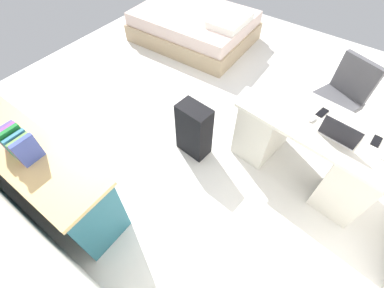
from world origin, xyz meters
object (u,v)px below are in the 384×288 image
at_px(suitcase_black, 194,130).
at_px(cell_phone_near_laptop, 376,141).
at_px(desk, 307,147).
at_px(bed, 194,26).
at_px(office_chair, 335,103).
at_px(credenza, 40,171).
at_px(computer_mouse, 312,118).
at_px(laptop, 340,133).
at_px(cell_phone_by_mouse, 322,113).

distance_m(suitcase_black, cell_phone_near_laptop, 1.68).
height_order(desk, cell_phone_near_laptop, cell_phone_near_laptop).
bearing_deg(bed, office_chair, 163.74).
bearing_deg(credenza, computer_mouse, -136.29).
xyz_separation_m(laptop, cell_phone_near_laptop, (-0.28, -0.15, -0.04)).
height_order(desk, computer_mouse, computer_mouse).
distance_m(credenza, cell_phone_by_mouse, 2.70).
distance_m(desk, cell_phone_near_laptop, 0.59).
bearing_deg(office_chair, bed, -16.26).
bearing_deg(computer_mouse, laptop, 170.98).
bearing_deg(computer_mouse, cell_phone_by_mouse, -101.69).
bearing_deg(credenza, bed, -79.57).
height_order(laptop, cell_phone_by_mouse, laptop).
distance_m(desk, office_chair, 0.79).
xyz_separation_m(credenza, laptop, (-2.09, -1.68, 0.41)).
relative_size(laptop, cell_phone_near_laptop, 2.46).
relative_size(office_chair, cell_phone_near_laptop, 6.91).
xyz_separation_m(desk, cell_phone_near_laptop, (-0.46, -0.06, 0.37)).
relative_size(computer_mouse, cell_phone_near_laptop, 0.74).
height_order(office_chair, cell_phone_near_laptop, office_chair).
xyz_separation_m(computer_mouse, cell_phone_near_laptop, (-0.53, -0.08, -0.01)).
xyz_separation_m(office_chair, suitcase_black, (1.11, 1.24, -0.09)).
distance_m(desk, bed, 2.96).
distance_m(bed, laptop, 3.20).
height_order(desk, cell_phone_by_mouse, cell_phone_by_mouse).
bearing_deg(computer_mouse, desk, -163.42).
relative_size(suitcase_black, computer_mouse, 6.63).
height_order(bed, cell_phone_by_mouse, cell_phone_by_mouse).
xyz_separation_m(bed, computer_mouse, (-2.44, 1.55, 0.53)).
height_order(desk, suitcase_black, desk).
xyz_separation_m(desk, computer_mouse, (0.08, 0.01, 0.38)).
bearing_deg(laptop, computer_mouse, -15.79).
xyz_separation_m(office_chair, cell_phone_by_mouse, (0.06, 0.66, 0.34)).
distance_m(office_chair, computer_mouse, 0.89).
relative_size(credenza, cell_phone_by_mouse, 13.24).
relative_size(desk, credenza, 0.84).
xyz_separation_m(credenza, bed, (0.61, -3.30, -0.15)).
distance_m(computer_mouse, cell_phone_near_laptop, 0.54).
relative_size(cell_phone_near_laptop, cell_phone_by_mouse, 1.00).
relative_size(credenza, computer_mouse, 18.00).
bearing_deg(suitcase_black, cell_phone_by_mouse, -146.13).
bearing_deg(credenza, cell_phone_by_mouse, -134.80).
distance_m(credenza, bed, 3.36).
height_order(suitcase_black, cell_phone_by_mouse, cell_phone_by_mouse).
distance_m(laptop, computer_mouse, 0.27).
relative_size(credenza, suitcase_black, 2.72).
bearing_deg(desk, office_chair, -91.75).
bearing_deg(bed, cell_phone_by_mouse, 150.53).
xyz_separation_m(computer_mouse, cell_phone_by_mouse, (-0.05, -0.14, -0.01)).
xyz_separation_m(office_chair, bed, (2.55, -0.74, -0.18)).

